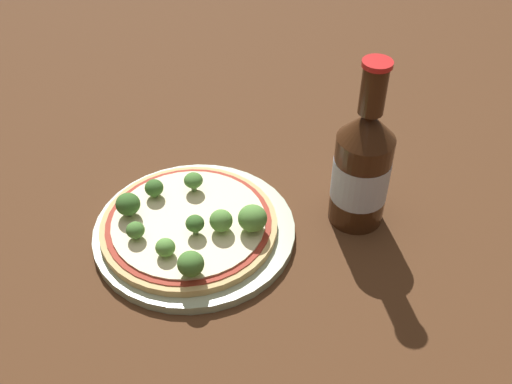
# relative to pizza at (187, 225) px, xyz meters

# --- Properties ---
(ground_plane) EXTENTS (3.00, 3.00, 0.00)m
(ground_plane) POSITION_rel_pizza_xyz_m (0.00, 0.01, -0.02)
(ground_plane) COLOR #4C2D19
(plate) EXTENTS (0.25, 0.25, 0.01)m
(plate) POSITION_rel_pizza_xyz_m (0.01, -0.00, -0.01)
(plate) COLOR #A3B293
(plate) RESTS_ON ground_plane
(pizza) EXTENTS (0.22, 0.22, 0.01)m
(pizza) POSITION_rel_pizza_xyz_m (0.00, 0.00, 0.00)
(pizza) COLOR tan
(pizza) RESTS_ON plate
(broccoli_floret_0) EXTENTS (0.02, 0.02, 0.02)m
(broccoli_floret_0) POSITION_rel_pizza_xyz_m (-0.02, 0.06, 0.02)
(broccoli_floret_0) COLOR #6B8E51
(broccoli_floret_0) RESTS_ON pizza
(broccoli_floret_1) EXTENTS (0.03, 0.03, 0.03)m
(broccoli_floret_1) POSITION_rel_pizza_xyz_m (0.03, -0.03, 0.02)
(broccoli_floret_1) COLOR #6B8E51
(broccoli_floret_1) RESTS_ON pizza
(broccoli_floret_2) EXTENTS (0.02, 0.02, 0.03)m
(broccoli_floret_2) POSITION_rel_pizza_xyz_m (0.00, -0.03, 0.02)
(broccoli_floret_2) COLOR #6B8E51
(broccoli_floret_2) RESTS_ON pizza
(broccoli_floret_3) EXTENTS (0.02, 0.02, 0.03)m
(broccoli_floret_3) POSITION_rel_pizza_xyz_m (0.03, 0.05, 0.02)
(broccoli_floret_3) COLOR #6B8E51
(broccoli_floret_3) RESTS_ON pizza
(broccoli_floret_4) EXTENTS (0.02, 0.02, 0.02)m
(broccoli_floret_4) POSITION_rel_pizza_xyz_m (-0.04, -0.04, 0.02)
(broccoli_floret_4) COLOR #6B8E51
(broccoli_floret_4) RESTS_ON pizza
(broccoli_floret_5) EXTENTS (0.04, 0.04, 0.03)m
(broccoli_floret_5) POSITION_rel_pizza_xyz_m (0.07, -0.05, 0.03)
(broccoli_floret_5) COLOR #6B8E51
(broccoli_floret_5) RESTS_ON pizza
(broccoli_floret_6) EXTENTS (0.03, 0.03, 0.03)m
(broccoli_floret_6) POSITION_rel_pizza_xyz_m (-0.02, -0.08, 0.02)
(broccoli_floret_6) COLOR #6B8E51
(broccoli_floret_6) RESTS_ON pizza
(broccoli_floret_7) EXTENTS (0.02, 0.02, 0.02)m
(broccoli_floret_7) POSITION_rel_pizza_xyz_m (-0.06, -0.00, 0.02)
(broccoli_floret_7) COLOR #6B8E51
(broccoli_floret_7) RESTS_ON pizza
(broccoli_floret_8) EXTENTS (0.03, 0.03, 0.03)m
(broccoli_floret_8) POSITION_rel_pizza_xyz_m (-0.06, 0.04, 0.02)
(broccoli_floret_8) COLOR #6B8E51
(broccoli_floret_8) RESTS_ON pizza
(beer_bottle) EXTENTS (0.07, 0.07, 0.23)m
(beer_bottle) POSITION_rel_pizza_xyz_m (0.21, -0.06, 0.06)
(beer_bottle) COLOR #381E0F
(beer_bottle) RESTS_ON ground_plane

